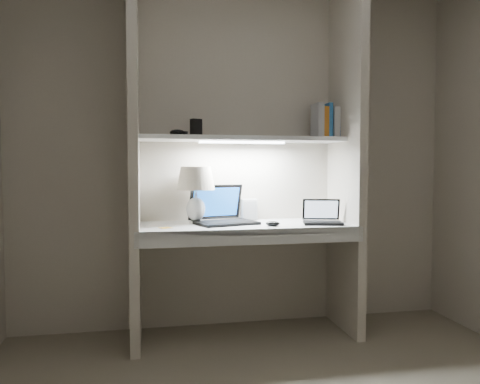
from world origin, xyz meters
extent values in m
cube|color=beige|center=(0.00, 1.50, 1.25)|extent=(3.20, 0.01, 2.50)
cube|color=beige|center=(-0.73, 1.23, 1.25)|extent=(0.06, 0.55, 2.50)
cube|color=beige|center=(0.73, 1.23, 1.25)|extent=(0.06, 0.55, 2.50)
cube|color=white|center=(0.00, 1.23, 0.75)|extent=(1.40, 0.55, 0.04)
cube|color=silver|center=(0.00, 0.96, 0.72)|extent=(1.46, 0.03, 0.10)
cube|color=silver|center=(0.00, 1.32, 1.35)|extent=(1.40, 0.36, 0.03)
cube|color=white|center=(0.00, 1.32, 1.33)|extent=(0.60, 0.04, 0.02)
cylinder|color=white|center=(-0.32, 1.34, 0.78)|extent=(0.10, 0.10, 0.02)
ellipsoid|color=white|center=(-0.32, 1.34, 0.87)|extent=(0.13, 0.13, 0.17)
cylinder|color=white|center=(-0.32, 1.34, 0.96)|extent=(0.02, 0.02, 0.07)
sphere|color=#FFD899|center=(-0.32, 1.34, 1.04)|extent=(0.04, 0.04, 0.04)
cube|color=black|center=(-0.13, 1.24, 0.78)|extent=(0.45, 0.37, 0.02)
cube|color=black|center=(-0.13, 1.24, 0.79)|extent=(0.37, 0.28, 0.00)
cube|color=black|center=(-0.18, 1.40, 0.91)|extent=(0.40, 0.18, 0.25)
cube|color=blue|center=(-0.17, 1.39, 0.91)|extent=(0.35, 0.15, 0.20)
cube|color=black|center=(0.51, 1.11, 0.78)|extent=(0.29, 0.23, 0.02)
cube|color=black|center=(0.51, 1.11, 0.79)|extent=(0.24, 0.17, 0.00)
cube|color=black|center=(0.54, 1.21, 0.86)|extent=(0.26, 0.11, 0.15)
cube|color=silver|center=(0.54, 1.21, 0.86)|extent=(0.23, 0.09, 0.12)
cube|color=silver|center=(0.08, 1.45, 0.85)|extent=(0.11, 0.08, 0.15)
ellipsoid|color=black|center=(0.15, 1.07, 0.79)|extent=(0.11, 0.08, 0.03)
torus|color=black|center=(-0.07, 1.27, 0.78)|extent=(0.11, 0.11, 0.01)
cube|color=gold|center=(-0.54, 1.11, 0.77)|extent=(0.09, 0.09, 0.00)
cube|color=silver|center=(0.75, 1.34, 1.47)|extent=(0.04, 0.16, 0.22)
cube|color=#2858A3|center=(0.72, 1.34, 1.49)|extent=(0.05, 0.16, 0.25)
cube|color=silver|center=(0.68, 1.34, 1.47)|extent=(0.04, 0.16, 0.22)
cube|color=#286DB0|center=(0.63, 1.34, 1.49)|extent=(0.03, 0.16, 0.25)
cube|color=#C26D1B|center=(0.60, 1.34, 1.47)|extent=(0.04, 0.16, 0.22)
cube|color=#A2A2A6|center=(0.56, 1.34, 1.49)|extent=(0.04, 0.16, 0.25)
cube|color=black|center=(-0.32, 1.37, 1.43)|extent=(0.08, 0.07, 0.12)
ellipsoid|color=black|center=(-0.45, 1.32, 1.39)|extent=(0.11, 0.08, 0.04)
camera|label=1|loc=(-0.65, -1.87, 1.15)|focal=35.00mm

